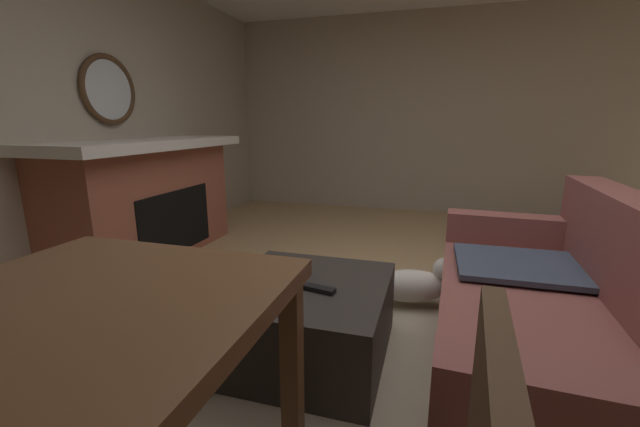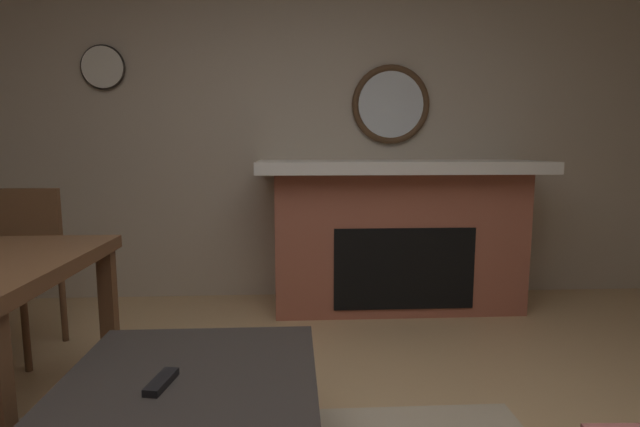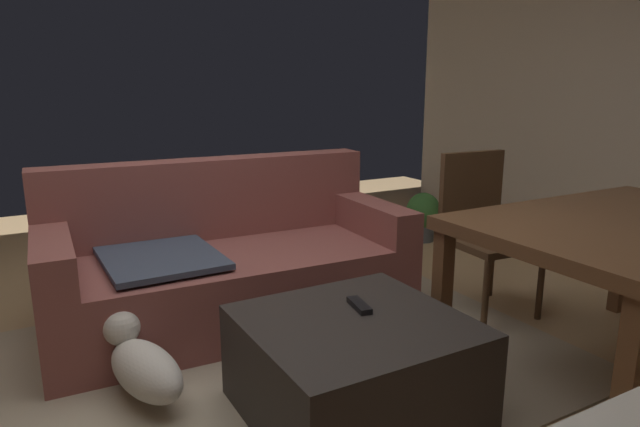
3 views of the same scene
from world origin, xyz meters
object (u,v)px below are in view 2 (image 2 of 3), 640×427
at_px(fireplace, 396,233).
at_px(tv_remote, 161,382).
at_px(round_wall_mirror, 391,105).
at_px(wall_clock, 103,67).
at_px(dining_chair_south, 15,261).

relative_size(fireplace, tv_remote, 12.39).
distance_m(round_wall_mirror, wall_clock, 2.14).
height_order(fireplace, tv_remote, fireplace).
xyz_separation_m(tv_remote, wall_clock, (0.96, -2.25, 1.32)).
bearing_deg(fireplace, tv_remote, 59.14).
relative_size(fireplace, round_wall_mirror, 3.32).
distance_m(fireplace, round_wall_mirror, 0.99).
xyz_separation_m(tv_remote, dining_chair_south, (1.17, -1.31, 0.10)).
bearing_deg(round_wall_mirror, wall_clock, 0.00).
distance_m(round_wall_mirror, tv_remote, 2.75).
relative_size(fireplace, wall_clock, 6.13).
height_order(round_wall_mirror, wall_clock, wall_clock).
bearing_deg(round_wall_mirror, dining_chair_south, 21.79).
relative_size(fireplace, dining_chair_south, 2.13).
height_order(tv_remote, wall_clock, wall_clock).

